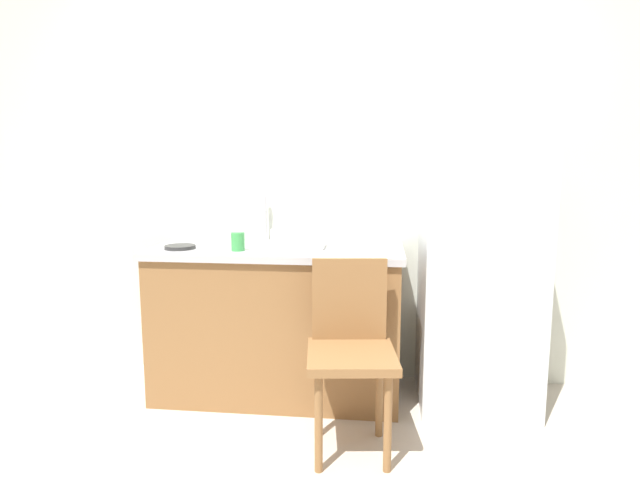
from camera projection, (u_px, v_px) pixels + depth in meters
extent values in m
plane|color=#BCB2A3|center=(278.00, 453.00, 2.40)|extent=(8.00, 8.00, 0.00)
cube|color=silver|center=(307.00, 185.00, 3.21)|extent=(4.80, 0.10, 2.42)
cube|color=olive|center=(278.00, 324.00, 3.00)|extent=(1.38, 0.60, 0.83)
cube|color=#B7B7BC|center=(278.00, 250.00, 2.93)|extent=(1.42, 0.64, 0.04)
cylinder|color=#B7B7BC|center=(265.00, 218.00, 3.17)|extent=(0.02, 0.02, 0.28)
cube|color=silver|center=(478.00, 280.00, 2.84)|extent=(0.62, 0.57, 1.40)
cylinder|color=olive|center=(319.00, 423.00, 2.23)|extent=(0.04, 0.04, 0.45)
cylinder|color=olive|center=(388.00, 423.00, 2.23)|extent=(0.04, 0.04, 0.45)
cylinder|color=olive|center=(318.00, 393.00, 2.52)|extent=(0.04, 0.04, 0.45)
cylinder|color=olive|center=(379.00, 393.00, 2.52)|extent=(0.04, 0.04, 0.45)
cube|color=olive|center=(351.00, 356.00, 2.34)|extent=(0.44, 0.44, 0.04)
cube|color=olive|center=(349.00, 299.00, 2.49)|extent=(0.36, 0.07, 0.40)
cube|color=white|center=(300.00, 243.00, 2.89)|extent=(0.28, 0.20, 0.05)
cylinder|color=#2D2D2D|center=(180.00, 247.00, 2.86)|extent=(0.17, 0.17, 0.02)
cylinder|color=green|center=(238.00, 241.00, 2.79)|extent=(0.07, 0.07, 0.10)
cylinder|color=white|center=(277.00, 237.00, 3.03)|extent=(0.07, 0.07, 0.08)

